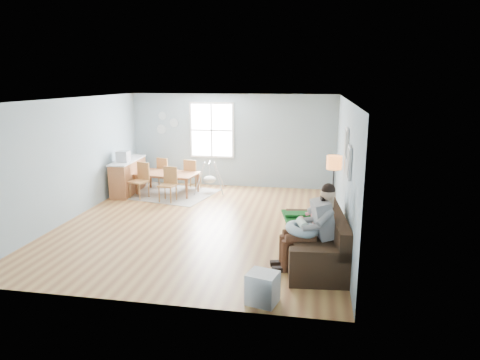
% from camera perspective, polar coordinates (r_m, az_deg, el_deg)
% --- Properties ---
extents(room, '(8.40, 9.40, 3.90)m').
position_cam_1_polar(room, '(9.03, -5.42, 8.94)').
color(room, '#955C35').
extents(window, '(1.32, 0.08, 1.62)m').
position_cam_1_polar(window, '(12.59, -3.78, 6.64)').
color(window, silver).
rests_on(window, room).
extents(pictures, '(0.05, 1.34, 0.74)m').
position_cam_1_polar(pictures, '(7.75, 14.16, 3.64)').
color(pictures, silver).
rests_on(pictures, room).
extents(wall_plates, '(0.67, 0.02, 0.66)m').
position_cam_1_polar(wall_plates, '(12.99, -9.86, 7.47)').
color(wall_plates, '#A1B7C1').
rests_on(wall_plates, room).
extents(sofa, '(1.14, 2.26, 0.88)m').
position_cam_1_polar(sofa, '(7.63, 10.34, -8.35)').
color(sofa, black).
rests_on(sofa, room).
extents(green_throw, '(1.14, 1.04, 0.04)m').
position_cam_1_polar(green_throw, '(8.21, 9.33, -4.88)').
color(green_throw, '#12521C').
rests_on(green_throw, sofa).
extents(beige_pillow, '(0.16, 0.52, 0.51)m').
position_cam_1_polar(beige_pillow, '(8.03, 11.70, -3.64)').
color(beige_pillow, tan).
rests_on(beige_pillow, sofa).
extents(father, '(1.10, 0.64, 1.46)m').
position_cam_1_polar(father, '(7.16, 9.66, -5.81)').
color(father, gray).
rests_on(father, sofa).
extents(nursing_pillow, '(0.64, 0.62, 0.23)m').
position_cam_1_polar(nursing_pillow, '(7.18, 8.29, -6.49)').
color(nursing_pillow, silver).
rests_on(nursing_pillow, father).
extents(infant, '(0.22, 0.41, 0.15)m').
position_cam_1_polar(infant, '(7.18, 8.27, -5.69)').
color(infant, silver).
rests_on(infant, nursing_pillow).
extents(toddler, '(0.57, 0.34, 0.85)m').
position_cam_1_polar(toddler, '(7.67, 9.71, -4.79)').
color(toddler, white).
rests_on(toddler, sofa).
extents(floor_lamp, '(0.31, 0.31, 1.56)m').
position_cam_1_polar(floor_lamp, '(9.05, 12.42, 1.47)').
color(floor_lamp, black).
rests_on(floor_lamp, room).
extents(storage_cube, '(0.49, 0.46, 0.45)m').
position_cam_1_polar(storage_cube, '(6.22, 2.96, -14.16)').
color(storage_cube, silver).
rests_on(storage_cube, room).
extents(rug, '(2.79, 2.34, 0.01)m').
position_cam_1_polar(rug, '(12.06, -9.63, -1.77)').
color(rug, '#A29E94').
rests_on(rug, room).
extents(dining_table, '(1.77, 1.14, 0.59)m').
position_cam_1_polar(dining_table, '(11.99, -9.69, -0.44)').
color(dining_table, brown).
rests_on(dining_table, rug).
extents(chair_sw, '(0.54, 0.54, 0.94)m').
position_cam_1_polar(chair_sw, '(11.69, -13.08, 0.27)').
color(chair_sw, '#A06737').
rests_on(chair_sw, rug).
extents(chair_se, '(0.45, 0.45, 0.89)m').
position_cam_1_polar(chair_se, '(11.22, -9.47, -0.27)').
color(chair_se, '#A06737').
rests_on(chair_se, rug).
extents(chair_nw, '(0.51, 0.51, 0.89)m').
position_cam_1_polar(chair_nw, '(12.69, -10.01, 1.25)').
color(chair_nw, '#A06737').
rests_on(chair_nw, rug).
extents(chair_ne, '(0.47, 0.47, 0.89)m').
position_cam_1_polar(chair_ne, '(12.24, -6.46, 0.95)').
color(chair_ne, '#A06737').
rests_on(chair_ne, rug).
extents(counter, '(0.58, 1.70, 0.94)m').
position_cam_1_polar(counter, '(12.30, -14.67, 0.51)').
color(counter, brown).
rests_on(counter, room).
extents(monitor, '(0.32, 0.31, 0.29)m').
position_cam_1_polar(monitor, '(11.89, -15.34, 3.04)').
color(monitor, '#AEAEB3').
rests_on(monitor, counter).
extents(baby_swing, '(0.96, 0.97, 0.84)m').
position_cam_1_polar(baby_swing, '(12.00, -4.09, 0.14)').
color(baby_swing, '#AEAEB3').
rests_on(baby_swing, room).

